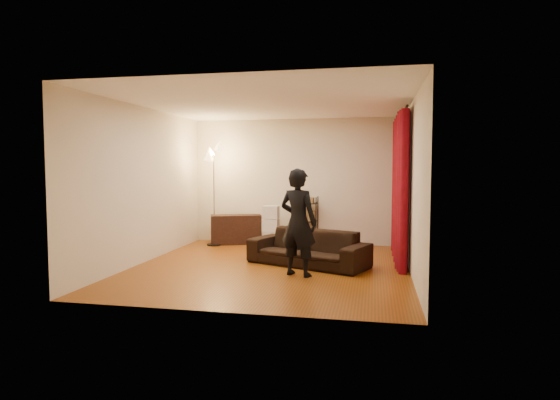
% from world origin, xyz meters
% --- Properties ---
extents(floor, '(5.00, 5.00, 0.00)m').
position_xyz_m(floor, '(0.00, 0.00, 0.00)').
color(floor, brown).
rests_on(floor, ground).
extents(ceiling, '(5.00, 5.00, 0.00)m').
position_xyz_m(ceiling, '(0.00, 0.00, 2.70)').
color(ceiling, white).
rests_on(ceiling, ground).
extents(wall_back, '(5.00, 0.00, 5.00)m').
position_xyz_m(wall_back, '(0.00, 2.50, 1.35)').
color(wall_back, beige).
rests_on(wall_back, ground).
extents(wall_front, '(5.00, 0.00, 5.00)m').
position_xyz_m(wall_front, '(0.00, -2.50, 1.35)').
color(wall_front, beige).
rests_on(wall_front, ground).
extents(wall_left, '(0.00, 5.00, 5.00)m').
position_xyz_m(wall_left, '(-2.25, 0.00, 1.35)').
color(wall_left, beige).
rests_on(wall_left, ground).
extents(wall_right, '(0.00, 5.00, 5.00)m').
position_xyz_m(wall_right, '(2.25, 0.00, 1.35)').
color(wall_right, beige).
rests_on(wall_right, ground).
extents(curtain_rod, '(0.04, 2.65, 0.04)m').
position_xyz_m(curtain_rod, '(2.15, 1.12, 2.58)').
color(curtain_rod, black).
rests_on(curtain_rod, wall_right).
extents(curtain, '(0.22, 2.65, 2.55)m').
position_xyz_m(curtain, '(2.13, 1.12, 1.28)').
color(curtain, maroon).
rests_on(curtain, ground).
extents(sofa, '(2.18, 1.50, 0.59)m').
position_xyz_m(sofa, '(0.59, 0.26, 0.30)').
color(sofa, black).
rests_on(sofa, ground).
extents(person, '(0.70, 0.57, 1.64)m').
position_xyz_m(person, '(0.55, -0.53, 0.82)').
color(person, black).
rests_on(person, ground).
extents(media_cabinet, '(1.15, 0.75, 0.63)m').
position_xyz_m(media_cabinet, '(-1.25, 2.17, 0.31)').
color(media_cabinet, black).
rests_on(media_cabinet, ground).
extents(storage_boxes, '(0.35, 0.29, 0.85)m').
position_xyz_m(storage_boxes, '(-0.46, 2.13, 0.42)').
color(storage_boxes, beige).
rests_on(storage_boxes, ground).
extents(wire_shelf, '(0.52, 0.40, 1.04)m').
position_xyz_m(wire_shelf, '(0.27, 2.25, 0.52)').
color(wire_shelf, black).
rests_on(wire_shelf, ground).
extents(floor_lamp, '(0.49, 0.49, 2.11)m').
position_xyz_m(floor_lamp, '(-1.65, 1.88, 1.06)').
color(floor_lamp, silver).
rests_on(floor_lamp, ground).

